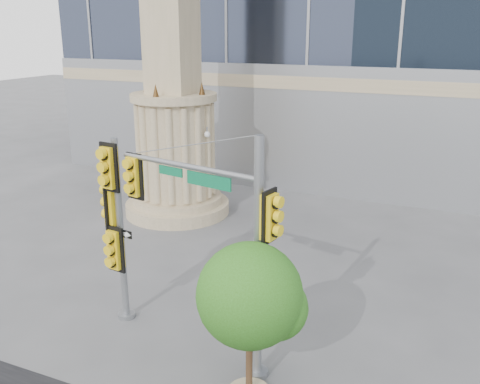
% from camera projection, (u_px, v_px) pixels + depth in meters
% --- Properties ---
extents(ground, '(120.00, 120.00, 0.00)m').
position_uv_depth(ground, '(203.00, 360.00, 12.83)').
color(ground, '#545456').
rests_on(ground, ground).
extents(monument, '(4.40, 4.40, 16.60)m').
position_uv_depth(monument, '(173.00, 83.00, 21.38)').
color(monument, tan).
rests_on(monument, ground).
extents(main_signal_pole, '(4.29, 1.22, 5.60)m').
position_uv_depth(main_signal_pole, '(220.00, 224.00, 11.85)').
color(main_signal_pole, slate).
rests_on(main_signal_pole, ground).
extents(secondary_signal_pole, '(0.87, 0.71, 5.02)m').
position_uv_depth(secondary_signal_pole, '(115.00, 217.00, 13.82)').
color(secondary_signal_pole, slate).
rests_on(secondary_signal_pole, ground).
extents(street_tree, '(2.26, 2.21, 3.53)m').
position_uv_depth(street_tree, '(252.00, 300.00, 10.94)').
color(street_tree, tan).
rests_on(street_tree, ground).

